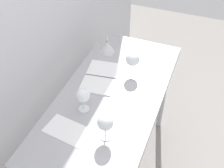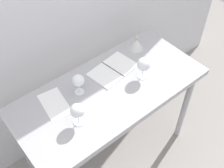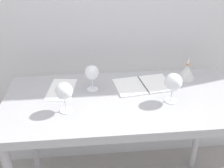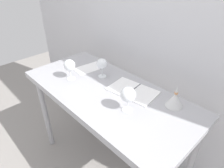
{
  "view_description": "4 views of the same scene",
  "coord_description": "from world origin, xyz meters",
  "px_view_note": "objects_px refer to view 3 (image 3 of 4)",
  "views": [
    {
      "loc": [
        -1.28,
        -0.51,
        2.23
      ],
      "look_at": [
        0.06,
        0.01,
        0.94
      ],
      "focal_mm": 46.49,
      "sensor_mm": 36.0,
      "label": 1
    },
    {
      "loc": [
        -0.83,
        -1.04,
        2.4
      ],
      "look_at": [
        -0.0,
        -0.04,
        0.98
      ],
      "focal_mm": 45.67,
      "sensor_mm": 36.0,
      "label": 2
    },
    {
      "loc": [
        -0.19,
        -1.27,
        1.71
      ],
      "look_at": [
        -0.07,
        0.0,
        0.99
      ],
      "focal_mm": 41.54,
      "sensor_mm": 36.0,
      "label": 3
    },
    {
      "loc": [
        0.92,
        -0.83,
        1.74
      ],
      "look_at": [
        0.06,
        -0.01,
        0.99
      ],
      "focal_mm": 31.98,
      "sensor_mm": 36.0,
      "label": 4
    }
  ],
  "objects_px": {
    "wine_glass_near_right": "(173,83)",
    "decanter_funnel": "(187,71)",
    "open_notebook": "(143,85)",
    "tasting_sheet_upper": "(61,89)",
    "wine_glass_far_left": "(92,73)",
    "wine_glass_near_left": "(64,92)"
  },
  "relations": [
    {
      "from": "open_notebook",
      "to": "decanter_funnel",
      "type": "height_order",
      "value": "decanter_funnel"
    },
    {
      "from": "wine_glass_near_left",
      "to": "wine_glass_near_right",
      "type": "bearing_deg",
      "value": 3.61
    },
    {
      "from": "decanter_funnel",
      "to": "open_notebook",
      "type": "bearing_deg",
      "value": -166.75
    },
    {
      "from": "wine_glass_near_right",
      "to": "decanter_funnel",
      "type": "relative_size",
      "value": 1.15
    },
    {
      "from": "wine_glass_near_right",
      "to": "wine_glass_far_left",
      "type": "relative_size",
      "value": 1.08
    },
    {
      "from": "wine_glass_near_right",
      "to": "open_notebook",
      "type": "xyz_separation_m",
      "value": [
        -0.12,
        0.19,
        -0.12
      ]
    },
    {
      "from": "wine_glass_far_left",
      "to": "tasting_sheet_upper",
      "type": "bearing_deg",
      "value": 174.82
    },
    {
      "from": "wine_glass_near_right",
      "to": "wine_glass_far_left",
      "type": "xyz_separation_m",
      "value": [
        -0.44,
        0.17,
        -0.01
      ]
    },
    {
      "from": "tasting_sheet_upper",
      "to": "open_notebook",
      "type": "bearing_deg",
      "value": 7.89
    },
    {
      "from": "open_notebook",
      "to": "tasting_sheet_upper",
      "type": "relative_size",
      "value": 1.44
    },
    {
      "from": "wine_glass_far_left",
      "to": "decanter_funnel",
      "type": "xyz_separation_m",
      "value": [
        0.62,
        0.09,
        -0.06
      ]
    },
    {
      "from": "wine_glass_far_left",
      "to": "open_notebook",
      "type": "bearing_deg",
      "value": 3.66
    },
    {
      "from": "wine_glass_near_left",
      "to": "open_notebook",
      "type": "height_order",
      "value": "wine_glass_near_left"
    },
    {
      "from": "wine_glass_near_right",
      "to": "decanter_funnel",
      "type": "bearing_deg",
      "value": 55.4
    },
    {
      "from": "wine_glass_near_right",
      "to": "tasting_sheet_upper",
      "type": "height_order",
      "value": "wine_glass_near_right"
    },
    {
      "from": "wine_glass_far_left",
      "to": "tasting_sheet_upper",
      "type": "height_order",
      "value": "wine_glass_far_left"
    },
    {
      "from": "open_notebook",
      "to": "tasting_sheet_upper",
      "type": "distance_m",
      "value": 0.51
    },
    {
      "from": "wine_glass_far_left",
      "to": "wine_glass_near_left",
      "type": "bearing_deg",
      "value": -125.71
    },
    {
      "from": "tasting_sheet_upper",
      "to": "decanter_funnel",
      "type": "height_order",
      "value": "decanter_funnel"
    },
    {
      "from": "wine_glass_far_left",
      "to": "open_notebook",
      "type": "xyz_separation_m",
      "value": [
        0.32,
        0.02,
        -0.11
      ]
    },
    {
      "from": "wine_glass_far_left",
      "to": "wine_glass_near_left",
      "type": "relative_size",
      "value": 0.96
    },
    {
      "from": "open_notebook",
      "to": "tasting_sheet_upper",
      "type": "xyz_separation_m",
      "value": [
        -0.51,
        -0.0,
        -0.0
      ]
    }
  ]
}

